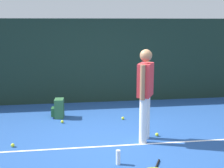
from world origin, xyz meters
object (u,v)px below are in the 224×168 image
at_px(backpack, 59,109).
at_px(tennis_ball_near_player, 13,145).
at_px(tennis_ball_by_fence, 157,135).
at_px(water_bottle, 118,157).
at_px(tennis_player, 145,90).
at_px(tennis_ball_mid_court, 62,122).
at_px(tennis_ball_far_left, 123,118).

xyz_separation_m(backpack, tennis_ball_near_player, (-0.78, -1.67, -0.18)).
bearing_deg(tennis_ball_by_fence, water_bottle, -130.51).
distance_m(tennis_player, backpack, 2.45).
bearing_deg(tennis_ball_near_player, water_bottle, -29.04).
xyz_separation_m(backpack, tennis_ball_mid_court, (0.08, -0.43, -0.18)).
bearing_deg(tennis_ball_mid_court, backpack, 100.54).
xyz_separation_m(tennis_ball_near_player, water_bottle, (1.73, -0.96, 0.08)).
xyz_separation_m(tennis_ball_near_player, tennis_ball_far_left, (2.22, 1.28, 0.00)).
height_order(tennis_player, tennis_ball_near_player, tennis_player).
relative_size(tennis_ball_by_fence, tennis_ball_mid_court, 1.00).
distance_m(tennis_ball_near_player, tennis_ball_by_fence, 2.68).
bearing_deg(tennis_ball_near_player, tennis_ball_by_fence, 3.18).
height_order(tennis_player, tennis_ball_mid_court, tennis_player).
height_order(tennis_ball_mid_court, tennis_ball_far_left, same).
bearing_deg(tennis_ball_mid_court, tennis_ball_far_left, 2.07).
bearing_deg(tennis_player, backpack, -109.08).
bearing_deg(backpack, tennis_ball_far_left, 80.26).
distance_m(backpack, tennis_ball_mid_court, 0.47).
height_order(tennis_ball_near_player, water_bottle, water_bottle).
xyz_separation_m(tennis_player, backpack, (-1.60, 1.69, -0.76)).
bearing_deg(tennis_ball_by_fence, tennis_ball_mid_court, 149.14).
height_order(tennis_ball_near_player, tennis_ball_mid_court, same).
bearing_deg(water_bottle, tennis_player, 55.06).
relative_size(tennis_ball_by_fence, water_bottle, 0.28).
height_order(tennis_player, backpack, tennis_player).
bearing_deg(tennis_ball_mid_court, water_bottle, -68.38).
bearing_deg(water_bottle, tennis_ball_mid_court, 111.62).
relative_size(tennis_player, tennis_ball_near_player, 25.76).
bearing_deg(backpack, tennis_ball_by_fence, 56.50).
bearing_deg(tennis_player, tennis_ball_by_fence, 148.37).
bearing_deg(tennis_ball_mid_court, tennis_ball_near_player, -124.85).
height_order(tennis_player, water_bottle, tennis_player).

